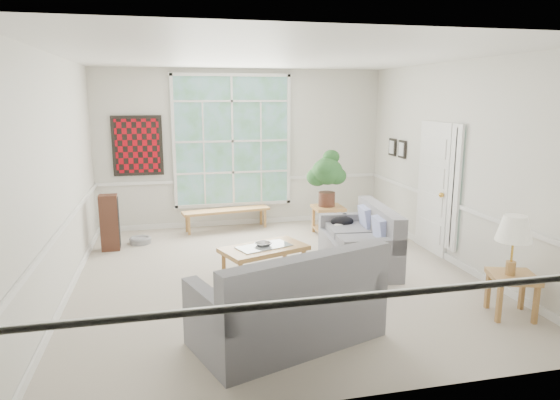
% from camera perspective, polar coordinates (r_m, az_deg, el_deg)
% --- Properties ---
extents(floor, '(5.50, 6.00, 0.01)m').
position_cam_1_polar(floor, '(7.14, -0.43, -8.68)').
color(floor, '#AEA394').
rests_on(floor, ground).
extents(ceiling, '(5.50, 6.00, 0.02)m').
position_cam_1_polar(ceiling, '(6.71, -0.47, 16.13)').
color(ceiling, white).
rests_on(ceiling, ground).
extents(wall_back, '(5.50, 0.02, 3.00)m').
position_cam_1_polar(wall_back, '(9.69, -4.29, 5.89)').
color(wall_back, silver).
rests_on(wall_back, ground).
extents(wall_front, '(5.50, 0.02, 3.00)m').
position_cam_1_polar(wall_front, '(3.94, 8.98, -2.94)').
color(wall_front, silver).
rests_on(wall_front, ground).
extents(wall_left, '(0.02, 6.00, 3.00)m').
position_cam_1_polar(wall_left, '(6.74, -23.96, 2.30)').
color(wall_left, silver).
rests_on(wall_left, ground).
extents(wall_right, '(0.02, 6.00, 3.00)m').
position_cam_1_polar(wall_right, '(7.82, 19.67, 3.82)').
color(wall_right, silver).
rests_on(wall_right, ground).
extents(window_back, '(2.30, 0.08, 2.40)m').
position_cam_1_polar(window_back, '(9.61, -5.45, 6.71)').
color(window_back, white).
rests_on(window_back, wall_back).
extents(entry_door, '(0.08, 0.90, 2.10)m').
position_cam_1_polar(entry_door, '(8.38, 17.05, 1.36)').
color(entry_door, white).
rests_on(entry_door, floor).
extents(door_sidelight, '(0.08, 0.26, 1.90)m').
position_cam_1_polar(door_sidelight, '(7.83, 19.37, 1.25)').
color(door_sidelight, white).
rests_on(door_sidelight, wall_right).
extents(wall_art, '(0.90, 0.06, 1.10)m').
position_cam_1_polar(wall_art, '(9.54, -15.97, 5.98)').
color(wall_art, '#5A090E').
rests_on(wall_art, wall_back).
extents(wall_frame_near, '(0.04, 0.26, 0.32)m').
position_cam_1_polar(wall_frame_near, '(9.31, 13.73, 5.65)').
color(wall_frame_near, black).
rests_on(wall_frame_near, wall_right).
extents(wall_frame_far, '(0.04, 0.26, 0.32)m').
position_cam_1_polar(wall_frame_far, '(9.67, 12.68, 5.92)').
color(wall_frame_far, black).
rests_on(wall_frame_far, wall_right).
extents(loveseat_right, '(1.02, 1.74, 0.90)m').
position_cam_1_polar(loveseat_right, '(7.50, 8.93, -4.16)').
color(loveseat_right, slate).
rests_on(loveseat_right, floor).
extents(loveseat_front, '(2.10, 1.54, 1.02)m').
position_cam_1_polar(loveseat_front, '(5.20, 0.75, -10.62)').
color(loveseat_front, slate).
rests_on(loveseat_front, floor).
extents(coffee_table, '(1.31, 1.00, 0.43)m').
position_cam_1_polar(coffee_table, '(7.04, -1.83, -7.05)').
color(coffee_table, '#AE7C42').
rests_on(coffee_table, floor).
extents(pewter_bowl, '(0.36, 0.36, 0.07)m').
position_cam_1_polar(pewter_bowl, '(7.00, -1.91, -5.03)').
color(pewter_bowl, '#99989D').
rests_on(pewter_bowl, coffee_table).
extents(window_bench, '(1.69, 0.57, 0.39)m').
position_cam_1_polar(window_bench, '(9.53, -6.14, -2.24)').
color(window_bench, '#AE7C42').
rests_on(window_bench, floor).
extents(end_table, '(0.53, 0.53, 0.53)m').
position_cam_1_polar(end_table, '(9.17, 5.49, -2.33)').
color(end_table, '#AE7C42').
rests_on(end_table, floor).
extents(houseplant, '(0.73, 0.73, 1.04)m').
position_cam_1_polar(houseplant, '(9.02, 5.40, 2.52)').
color(houseplant, '#255324').
rests_on(houseplant, end_table).
extents(side_table, '(0.62, 0.62, 0.50)m').
position_cam_1_polar(side_table, '(6.41, 24.91, -9.82)').
color(side_table, '#AE7C42').
rests_on(side_table, floor).
extents(table_lamp, '(0.55, 0.55, 0.69)m').
position_cam_1_polar(table_lamp, '(6.21, 25.06, -4.73)').
color(table_lamp, white).
rests_on(table_lamp, side_table).
extents(pet_bed, '(0.50, 0.50, 0.11)m').
position_cam_1_polar(pet_bed, '(8.96, -15.67, -4.43)').
color(pet_bed, gray).
rests_on(pet_bed, floor).
extents(floor_speaker, '(0.29, 0.23, 0.93)m').
position_cam_1_polar(floor_speaker, '(8.62, -18.91, -2.47)').
color(floor_speaker, '#412318').
rests_on(floor_speaker, floor).
extents(cat, '(0.40, 0.30, 0.18)m').
position_cam_1_polar(cat, '(7.99, 7.12, -2.38)').
color(cat, black).
rests_on(cat, loveseat_right).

